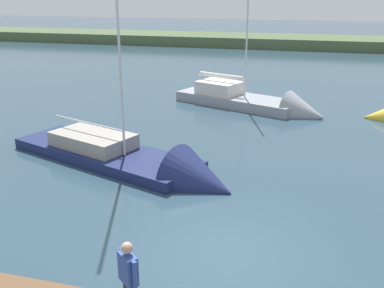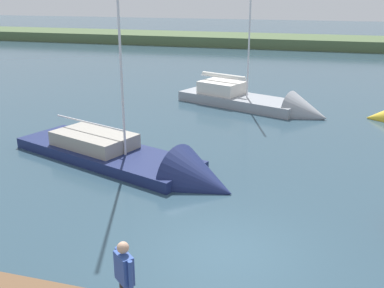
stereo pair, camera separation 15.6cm
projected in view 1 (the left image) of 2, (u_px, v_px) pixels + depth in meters
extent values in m
plane|color=#2D4756|center=(230.00, 253.00, 11.97)|extent=(200.00, 200.00, 0.00)
cube|color=#4C603D|center=(303.00, 47.00, 55.31)|extent=(180.00, 8.00, 2.40)
cube|color=gray|center=(237.00, 103.00, 27.24)|extent=(7.89, 5.03, 0.92)
cone|color=gray|center=(305.00, 115.00, 24.75)|extent=(2.91, 3.04, 2.41)
cube|color=silver|center=(220.00, 87.00, 27.71)|extent=(3.01, 2.72, 0.74)
cylinder|color=silver|center=(247.00, 22.00, 25.42)|extent=(0.10, 0.10, 8.64)
cylinder|color=silver|center=(221.00, 78.00, 27.47)|extent=(3.18, 1.33, 0.08)
cylinder|color=silver|center=(221.00, 76.00, 27.43)|extent=(2.92, 1.35, 0.23)
cube|color=navy|center=(105.00, 158.00, 18.58)|extent=(8.79, 5.26, 0.76)
cone|color=navy|center=(203.00, 186.00, 15.94)|extent=(3.05, 3.20, 2.57)
cube|color=gray|center=(93.00, 140.00, 18.72)|extent=(3.83, 3.01, 0.57)
cylinder|color=silver|center=(117.00, 8.00, 16.07)|extent=(0.09, 0.09, 11.08)
cylinder|color=silver|center=(88.00, 123.00, 18.62)|extent=(3.77, 1.41, 0.07)
cube|color=#2D4C9E|center=(128.00, 268.00, 8.49)|extent=(0.49, 0.46, 0.59)
sphere|color=tan|center=(127.00, 248.00, 8.35)|extent=(0.23, 0.23, 0.23)
cylinder|color=#2D4C9E|center=(122.00, 261.00, 8.70)|extent=(0.09, 0.09, 0.56)
cylinder|color=#2D4C9E|center=(135.00, 275.00, 8.27)|extent=(0.09, 0.09, 0.56)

